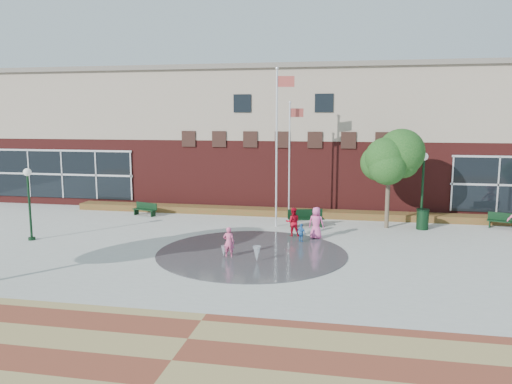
% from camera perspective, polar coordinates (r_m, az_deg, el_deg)
% --- Properties ---
extents(ground, '(120.00, 120.00, 0.00)m').
position_cam_1_polar(ground, '(19.41, -2.28, -9.37)').
color(ground, '#666056').
rests_on(ground, ground).
extents(plaza_concrete, '(46.00, 18.00, 0.01)m').
position_cam_1_polar(plaza_concrete, '(23.16, 0.00, -6.36)').
color(plaza_concrete, '#A8A8A0').
rests_on(plaza_concrete, ground).
extents(paver_band, '(46.00, 6.00, 0.01)m').
position_cam_1_polar(paver_band, '(13.20, -9.62, -18.50)').
color(paver_band, brown).
rests_on(paver_band, ground).
extents(splash_pad, '(8.40, 8.40, 0.01)m').
position_cam_1_polar(splash_pad, '(22.21, -0.49, -7.02)').
color(splash_pad, '#383A3D').
rests_on(splash_pad, ground).
extents(library_building, '(44.40, 10.40, 9.20)m').
position_cam_1_polar(library_building, '(35.72, 4.14, 6.44)').
color(library_building, '#581C1A').
rests_on(library_building, ground).
extents(flower_bed, '(26.00, 1.20, 0.40)m').
position_cam_1_polar(flower_bed, '(30.46, 2.72, -2.73)').
color(flower_bed, '#9C2E1D').
rests_on(flower_bed, ground).
extents(flagpole_left, '(0.99, 0.26, 8.57)m').
position_cam_1_polar(flagpole_left, '(26.82, 2.47, 6.00)').
color(flagpole_left, white).
rests_on(flagpole_left, ground).
extents(flagpole_right, '(0.80, 0.35, 6.83)m').
position_cam_1_polar(flagpole_right, '(27.89, 3.92, 4.12)').
color(flagpole_right, white).
rests_on(flagpole_right, ground).
extents(lamp_left, '(0.37, 0.37, 3.54)m').
position_cam_1_polar(lamp_left, '(26.43, -24.52, -0.41)').
color(lamp_left, black).
rests_on(lamp_left, ground).
extents(lamp_right, '(0.43, 0.43, 4.10)m').
position_cam_1_polar(lamp_right, '(28.21, 18.53, 1.16)').
color(lamp_right, black).
rests_on(lamp_right, ground).
extents(bench_left, '(1.64, 0.89, 0.80)m').
position_cam_1_polar(bench_left, '(31.11, -12.59, -2.21)').
color(bench_left, black).
rests_on(bench_left, ground).
extents(bench_mid, '(2.01, 1.10, 0.97)m').
position_cam_1_polar(bench_mid, '(27.36, 5.72, -3.40)').
color(bench_mid, black).
rests_on(bench_mid, ground).
extents(bench_right, '(1.75, 1.00, 0.85)m').
position_cam_1_polar(bench_right, '(29.97, 26.50, -3.30)').
color(bench_right, black).
rests_on(bench_right, ground).
extents(trash_can, '(0.68, 0.68, 1.12)m').
position_cam_1_polar(trash_can, '(28.10, 18.50, -2.96)').
color(trash_can, black).
rests_on(trash_can, ground).
extents(tree_mid, '(3.24, 3.24, 5.46)m').
position_cam_1_polar(tree_mid, '(27.45, 14.98, 4.12)').
color(tree_mid, '#4A3D2F').
rests_on(tree_mid, ground).
extents(water_jet_a, '(0.34, 0.34, 0.65)m').
position_cam_1_polar(water_jet_a, '(20.88, 0.09, -8.06)').
color(water_jet_a, white).
rests_on(water_jet_a, ground).
extents(water_jet_b, '(0.21, 0.21, 0.48)m').
position_cam_1_polar(water_jet_b, '(21.63, -3.72, -7.48)').
color(water_jet_b, white).
rests_on(water_jet_b, ground).
extents(child_splash, '(0.50, 0.34, 1.33)m').
position_cam_1_polar(child_splash, '(21.48, -3.13, -5.75)').
color(child_splash, '#E75789').
rests_on(child_splash, ground).
extents(adult_red, '(0.82, 0.70, 1.48)m').
position_cam_1_polar(adult_red, '(25.17, 4.24, -3.45)').
color(adult_red, '#B10A1D').
rests_on(adult_red, ground).
extents(adult_pink, '(0.87, 0.66, 1.60)m').
position_cam_1_polar(adult_pink, '(24.79, 6.89, -3.54)').
color(adult_pink, '#E7559E').
rests_on(adult_pink, ground).
extents(child_blue, '(0.57, 0.51, 0.93)m').
position_cam_1_polar(child_blue, '(24.06, 5.20, -4.70)').
color(child_blue, '#2C6DB9').
rests_on(child_blue, ground).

